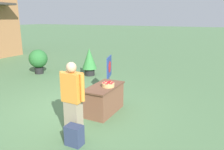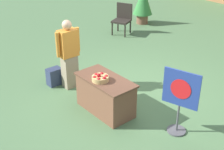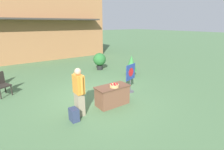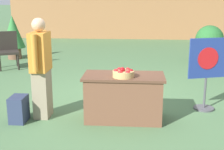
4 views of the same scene
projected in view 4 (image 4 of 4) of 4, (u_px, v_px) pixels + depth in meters
The scene contains 9 objects.
ground_plane at pixel (120, 101), 6.02m from camera, with size 120.00×120.00×0.00m, color #4C7047.
display_table at pixel (124, 97), 5.03m from camera, with size 1.29×0.65×0.75m.
apple_basket at pixel (123, 73), 4.80m from camera, with size 0.33×0.33×0.16m.
person_visitor at pixel (41, 68), 5.04m from camera, with size 0.27×0.61×1.64m.
backpack at pixel (19, 109), 4.98m from camera, with size 0.24×0.34×0.42m.
poster_board at pixel (207, 70), 5.40m from camera, with size 0.66×0.36×1.27m.
patio_chair at pixel (8, 48), 8.60m from camera, with size 0.73×0.73×1.01m.
potted_plant_near_right at pixel (209, 40), 9.34m from camera, with size 0.83×0.83×1.11m.
potted_plant_near_left at pixel (13, 34), 9.81m from camera, with size 0.71×0.71×1.37m.
Camera 4 is at (0.29, -5.70, 1.97)m, focal length 50.00 mm.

